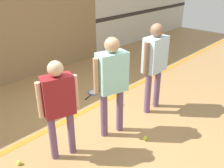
# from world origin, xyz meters

# --- Properties ---
(ground_plane) EXTENTS (16.00, 16.00, 0.00)m
(ground_plane) POSITION_xyz_m (0.00, 0.00, 0.00)
(ground_plane) COLOR #A87F4C
(wall_back) EXTENTS (16.00, 0.07, 3.20)m
(wall_back) POSITION_xyz_m (0.00, 3.06, 1.60)
(wall_back) COLOR beige
(wall_back) RESTS_ON ground_plane
(wall_panel) EXTENTS (3.18, 0.05, 1.85)m
(wall_panel) POSITION_xyz_m (0.94, 3.00, 0.93)
(wall_panel) COLOR #93754C
(wall_panel) RESTS_ON ground_plane
(floor_stripe) EXTENTS (14.40, 0.10, 0.01)m
(floor_stripe) POSITION_xyz_m (0.00, 0.73, 0.00)
(floor_stripe) COLOR orange
(floor_stripe) RESTS_ON ground_plane
(person_instructor) EXTENTS (0.58, 0.36, 1.59)m
(person_instructor) POSITION_xyz_m (-0.09, -0.10, 0.99)
(person_instructor) COLOR #6B4C70
(person_instructor) RESTS_ON ground_plane
(person_student_left) EXTENTS (0.52, 0.34, 1.44)m
(person_student_left) POSITION_xyz_m (-0.96, 0.05, 0.89)
(person_student_left) COLOR #6B4C70
(person_student_left) RESTS_ON ground_plane
(person_student_right) EXTENTS (0.62, 0.25, 1.63)m
(person_student_right) POSITION_xyz_m (0.97, -0.14, 1.01)
(person_student_right) COLOR #6B4C70
(person_student_right) RESTS_ON ground_plane
(racket_spare_on_floor) EXTENTS (0.52, 0.34, 0.03)m
(racket_spare_on_floor) POSITION_xyz_m (0.67, 1.16, 0.01)
(racket_spare_on_floor) COLOR blue
(racket_spare_on_floor) RESTS_ON ground_plane
(tennis_ball_near_instructor) EXTENTS (0.07, 0.07, 0.07)m
(tennis_ball_near_instructor) POSITION_xyz_m (0.11, -0.63, 0.03)
(tennis_ball_near_instructor) COLOR #CCE038
(tennis_ball_near_instructor) RESTS_ON ground_plane
(tennis_ball_by_spare_racket) EXTENTS (0.07, 0.07, 0.07)m
(tennis_ball_by_spare_racket) POSITION_xyz_m (0.93, 0.98, 0.03)
(tennis_ball_by_spare_racket) COLOR #CCE038
(tennis_ball_by_spare_racket) RESTS_ON ground_plane
(tennis_ball_stray_left) EXTENTS (0.07, 0.07, 0.07)m
(tennis_ball_stray_left) POSITION_xyz_m (0.68, 0.36, 0.03)
(tennis_ball_stray_left) COLOR #CCE038
(tennis_ball_stray_left) RESTS_ON ground_plane
(tennis_ball_stray_right) EXTENTS (0.07, 0.07, 0.07)m
(tennis_ball_stray_right) POSITION_xyz_m (-1.51, 0.33, 0.03)
(tennis_ball_stray_right) COLOR #CCE038
(tennis_ball_stray_right) RESTS_ON ground_plane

